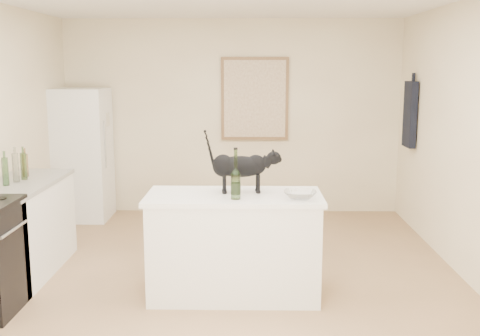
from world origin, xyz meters
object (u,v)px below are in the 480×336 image
at_px(fridge, 82,154).
at_px(wine_bottle, 236,177).
at_px(black_cat, 240,169).
at_px(glass_bowl, 300,195).

relative_size(fridge, wine_bottle, 4.53).
bearing_deg(fridge, wine_bottle, -52.77).
relative_size(black_cat, wine_bottle, 1.55).
bearing_deg(wine_bottle, glass_bowl, 1.46).
height_order(black_cat, wine_bottle, black_cat).
distance_m(fridge, wine_bottle, 3.43).
relative_size(black_cat, glass_bowl, 2.16).
xyz_separation_m(wine_bottle, glass_bowl, (0.53, 0.01, -0.15)).
xyz_separation_m(black_cat, wine_bottle, (-0.03, -0.25, -0.02)).
relative_size(fridge, glass_bowl, 6.31).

